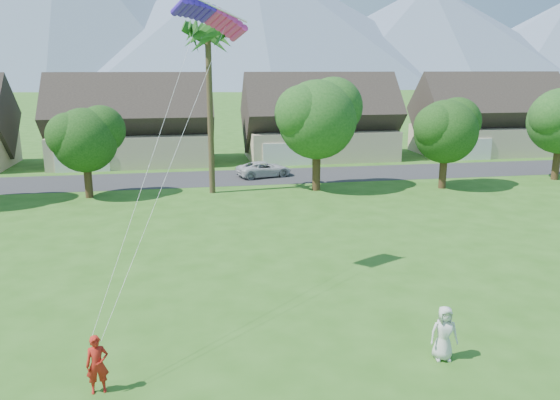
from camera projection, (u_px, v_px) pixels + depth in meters
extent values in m
cube|color=#2D2D30|center=(232.00, 178.00, 47.22)|extent=(90.00, 7.00, 0.01)
imported|color=red|center=(97.00, 364.00, 15.93)|extent=(0.71, 0.52, 1.79)
imported|color=silver|center=(444.00, 333.00, 17.74)|extent=(0.98, 0.71, 1.84)
imported|color=silver|center=(264.00, 169.00, 47.53)|extent=(5.20, 3.39, 1.33)
cone|color=slate|center=(65.00, 8.00, 245.91)|extent=(190.00, 190.00, 70.00)
cone|color=slate|center=(252.00, 20.00, 261.08)|extent=(240.00, 240.00, 62.00)
cone|color=slate|center=(427.00, 35.00, 277.57)|extent=(200.00, 200.00, 50.00)
cube|color=beige|center=(133.00, 148.00, 53.97)|extent=(15.00, 8.00, 3.00)
cube|color=#382D28|center=(131.00, 115.00, 53.19)|extent=(15.75, 8.15, 8.15)
cube|color=silver|center=(82.00, 160.00, 49.48)|extent=(4.80, 0.12, 2.20)
cube|color=beige|center=(320.00, 144.00, 57.15)|extent=(15.00, 8.00, 3.00)
cube|color=#382D28|center=(320.00, 112.00, 56.37)|extent=(15.75, 8.15, 8.15)
cube|color=silver|center=(288.00, 154.00, 52.66)|extent=(4.80, 0.12, 2.20)
cube|color=beige|center=(487.00, 140.00, 60.33)|extent=(15.00, 8.00, 3.00)
cube|color=#382D28|center=(489.00, 110.00, 59.55)|extent=(15.75, 8.15, 8.15)
cube|color=silver|center=(470.00, 149.00, 55.84)|extent=(4.80, 0.12, 2.20)
cylinder|color=#47301C|center=(88.00, 183.00, 39.86)|extent=(0.56, 0.56, 2.18)
sphere|color=#214916|center=(85.00, 140.00, 39.12)|extent=(4.62, 4.62, 4.62)
cylinder|color=#47301C|center=(316.00, 172.00, 42.15)|extent=(0.62, 0.62, 2.82)
sphere|color=#214916|center=(317.00, 120.00, 41.19)|extent=(5.98, 5.98, 5.98)
cylinder|color=#47301C|center=(443.00, 174.00, 42.93)|extent=(0.58, 0.58, 2.30)
sphere|color=#214916|center=(446.00, 132.00, 42.14)|extent=(4.90, 4.90, 4.90)
cylinder|color=#47301C|center=(556.00, 165.00, 46.17)|extent=(0.60, 0.60, 2.56)
cylinder|color=#4C3D26|center=(210.00, 113.00, 40.20)|extent=(0.44, 0.44, 12.00)
sphere|color=#286021|center=(207.00, 24.00, 38.70)|extent=(3.00, 3.00, 3.00)
cube|color=#3E1AC4|center=(192.00, 15.00, 22.03)|extent=(1.76, 1.49, 0.50)
cube|color=#E42A8C|center=(229.00, 15.00, 22.28)|extent=(1.76, 1.49, 0.50)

